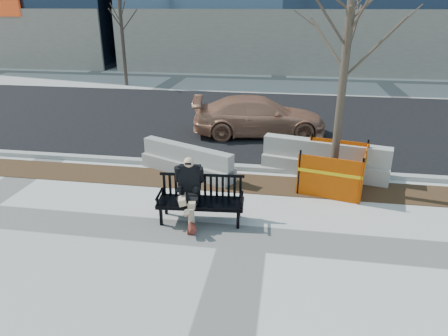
{
  "coord_description": "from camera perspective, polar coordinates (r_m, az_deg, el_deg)",
  "views": [
    {
      "loc": [
        0.72,
        -6.9,
        4.3
      ],
      "look_at": [
        -0.58,
        1.13,
        1.0
      ],
      "focal_mm": 32.53,
      "sensor_mm": 36.0,
      "label": 1
    }
  ],
  "objects": [
    {
      "name": "far_tree_left",
      "position": [
        24.17,
        -13.51,
        11.25
      ],
      "size": [
        2.3,
        2.3,
        5.62
      ],
      "primitive_type": null,
      "rotation": [
        0.0,
        0.0,
        0.11
      ],
      "color": "#45372C",
      "rests_on": "ground"
    },
    {
      "name": "sedan",
      "position": [
        14.47,
        4.86,
        4.72
      ],
      "size": [
        4.84,
        2.62,
        1.33
      ],
      "primitive_type": "imported",
      "rotation": [
        0.0,
        0.0,
        1.74
      ],
      "color": "#AF7354",
      "rests_on": "ground"
    },
    {
      "name": "jersey_barrier_left",
      "position": [
        11.11,
        -5.15,
        -0.78
      ],
      "size": [
        2.81,
        1.69,
        0.81
      ],
      "primitive_type": null,
      "rotation": [
        0.0,
        0.0,
        -0.43
      ],
      "color": "gray",
      "rests_on": "ground"
    },
    {
      "name": "ground",
      "position": [
        8.16,
        2.79,
        -9.74
      ],
      "size": [
        120.0,
        120.0,
        0.0
      ],
      "primitive_type": "plane",
      "color": "beige",
      "rests_on": "ground"
    },
    {
      "name": "bench",
      "position": [
        8.75,
        -3.24,
        -7.4
      ],
      "size": [
        1.89,
        0.8,
        0.98
      ],
      "primitive_type": null,
      "rotation": [
        0.0,
        0.0,
        0.08
      ],
      "color": "black",
      "rests_on": "ground"
    },
    {
      "name": "mulch_strip",
      "position": [
        10.45,
        4.43,
        -2.25
      ],
      "size": [
        40.0,
        1.2,
        0.02
      ],
      "primitive_type": "cube",
      "color": "#47301C",
      "rests_on": "ground"
    },
    {
      "name": "curb",
      "position": [
        11.3,
        4.87,
        -0.03
      ],
      "size": [
        60.0,
        0.25,
        0.12
      ],
      "primitive_type": "cube",
      "color": "#9E9B93",
      "rests_on": "ground"
    },
    {
      "name": "tree_fence",
      "position": [
        10.6,
        14.85,
        -2.62
      ],
      "size": [
        2.71,
        2.71,
        5.65
      ],
      "primitive_type": null,
      "rotation": [
        0.0,
        0.0,
        -0.23
      ],
      "color": "#E65500",
      "rests_on": "ground"
    },
    {
      "name": "jersey_barrier_right",
      "position": [
        11.34,
        13.75,
        -0.87
      ],
      "size": [
        3.38,
        1.38,
        0.95
      ],
      "primitive_type": null,
      "rotation": [
        0.0,
        0.0,
        -0.22
      ],
      "color": "#A4A29A",
      "rests_on": "ground"
    },
    {
      "name": "asphalt_street",
      "position": [
        16.29,
        6.37,
        6.66
      ],
      "size": [
        60.0,
        10.4,
        0.01
      ],
      "primitive_type": "cube",
      "color": "black",
      "rests_on": "ground"
    },
    {
      "name": "seated_man",
      "position": [
        8.82,
        -4.8,
        -7.16
      ],
      "size": [
        0.66,
        1.03,
        1.38
      ],
      "primitive_type": null,
      "rotation": [
        0.0,
        0.0,
        0.08
      ],
      "color": "black",
      "rests_on": "ground"
    }
  ]
}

